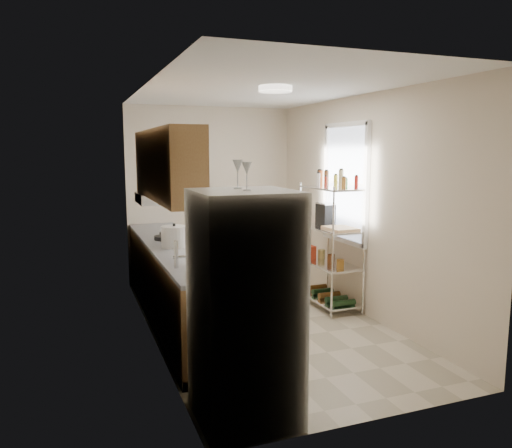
# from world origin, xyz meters

# --- Properties ---
(room) EXTENTS (2.52, 4.42, 2.62)m
(room) POSITION_xyz_m (0.00, 0.00, 1.30)
(room) COLOR beige
(room) RESTS_ON ground
(counter_run) EXTENTS (0.63, 3.51, 0.90)m
(counter_run) POSITION_xyz_m (-0.92, 0.44, 0.45)
(counter_run) COLOR #9C7642
(counter_run) RESTS_ON ground
(upper_cabinets) EXTENTS (0.33, 2.20, 0.72)m
(upper_cabinets) POSITION_xyz_m (-1.05, 0.10, 1.81)
(upper_cabinets) COLOR #9C7642
(upper_cabinets) RESTS_ON room
(range_hood) EXTENTS (0.50, 0.60, 0.12)m
(range_hood) POSITION_xyz_m (-1.00, 0.90, 1.39)
(range_hood) COLOR #B7BABC
(range_hood) RESTS_ON room
(window) EXTENTS (0.06, 1.00, 1.46)m
(window) POSITION_xyz_m (1.23, 0.35, 1.55)
(window) COLOR white
(window) RESTS_ON room
(bakers_rack) EXTENTS (0.45, 0.90, 1.73)m
(bakers_rack) POSITION_xyz_m (1.00, 0.30, 1.11)
(bakers_rack) COLOR silver
(bakers_rack) RESTS_ON ground
(ceiling_dome) EXTENTS (0.34, 0.34, 0.05)m
(ceiling_dome) POSITION_xyz_m (0.00, -0.30, 2.57)
(ceiling_dome) COLOR white
(ceiling_dome) RESTS_ON room
(refrigerator) EXTENTS (0.69, 0.69, 1.68)m
(refrigerator) POSITION_xyz_m (-0.87, -1.83, 0.84)
(refrigerator) COLOR silver
(refrigerator) RESTS_ON ground
(wine_glass_a) EXTENTS (0.07, 0.07, 0.21)m
(wine_glass_a) POSITION_xyz_m (-0.87, -1.68, 1.79)
(wine_glass_a) COLOR silver
(wine_glass_a) RESTS_ON refrigerator
(wine_glass_b) EXTENTS (0.07, 0.07, 0.20)m
(wine_glass_b) POSITION_xyz_m (-0.86, -1.86, 1.78)
(wine_glass_b) COLOR silver
(wine_glass_b) RESTS_ON refrigerator
(rice_cooker) EXTENTS (0.29, 0.29, 0.23)m
(rice_cooker) POSITION_xyz_m (-0.95, 0.29, 1.02)
(rice_cooker) COLOR silver
(rice_cooker) RESTS_ON counter_run
(frying_pan_large) EXTENTS (0.34, 0.34, 0.05)m
(frying_pan_large) POSITION_xyz_m (-0.95, 0.79, 0.92)
(frying_pan_large) COLOR black
(frying_pan_large) RESTS_ON counter_run
(frying_pan_small) EXTENTS (0.29, 0.29, 0.04)m
(frying_pan_small) POSITION_xyz_m (-0.88, 1.07, 0.92)
(frying_pan_small) COLOR black
(frying_pan_small) RESTS_ON counter_run
(cutting_board) EXTENTS (0.33, 0.41, 0.03)m
(cutting_board) POSITION_xyz_m (1.04, 0.12, 1.02)
(cutting_board) COLOR tan
(cutting_board) RESTS_ON bakers_rack
(espresso_machine) EXTENTS (0.17, 0.25, 0.28)m
(espresso_machine) POSITION_xyz_m (1.06, 0.55, 1.15)
(espresso_machine) COLOR black
(espresso_machine) RESTS_ON bakers_rack
(storage_bag) EXTENTS (0.11, 0.15, 0.17)m
(storage_bag) POSITION_xyz_m (0.89, 0.63, 0.64)
(storage_bag) COLOR #AB2E15
(storage_bag) RESTS_ON bakers_rack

